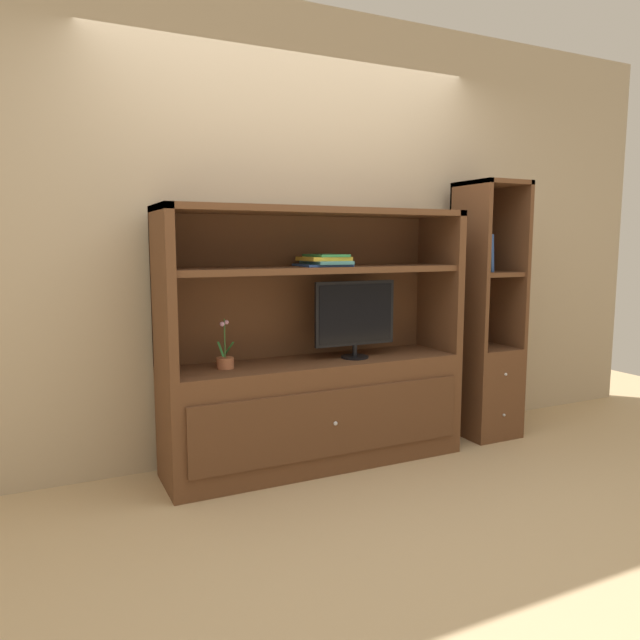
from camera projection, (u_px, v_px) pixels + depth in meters
ground_plane at (347, 487)px, 3.28m from camera, size 8.00×8.00×0.00m
painted_rear_wall at (293, 234)px, 3.77m from camera, size 6.00×0.10×2.80m
media_console at (316, 385)px, 3.58m from camera, size 1.84×0.49×1.55m
tv_monitor at (355, 316)px, 3.59m from camera, size 0.53×0.17×0.47m
potted_plant at (225, 360)px, 3.31m from camera, size 0.10×0.14×0.28m
magazine_stack at (324, 261)px, 3.50m from camera, size 0.30×0.35×0.07m
bookshelf_tall at (485, 350)px, 4.13m from camera, size 0.38×0.41×1.76m
upright_book_row at (480, 255)px, 4.00m from camera, size 0.11×0.17×0.25m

